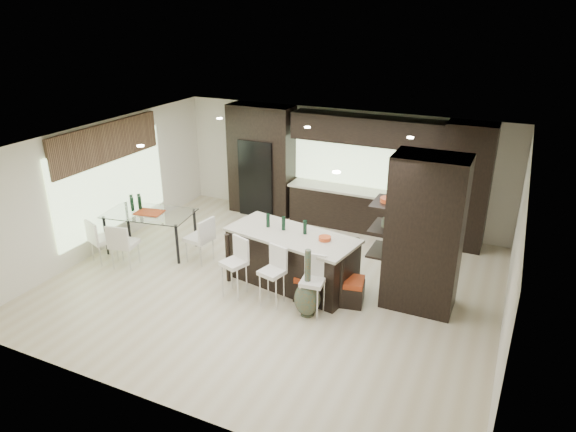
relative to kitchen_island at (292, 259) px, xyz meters
The scene contains 22 objects.
ground 0.60m from the kitchen_island, 153.19° to the right, with size 8.00×8.00×0.00m, color beige.
back_wall 3.47m from the kitchen_island, 94.86° to the left, with size 8.00×0.02×2.70m, color silver.
left_wall 4.37m from the kitchen_island, behind, with size 0.02×7.00×2.70m, color silver.
right_wall 3.81m from the kitchen_island, ahead, with size 0.02×7.00×2.70m, color silver.
ceiling 2.21m from the kitchen_island, 153.19° to the right, with size 8.00×7.00×0.02m, color white.
window_left 4.33m from the kitchen_island, behind, with size 0.04×3.20×1.90m, color #B2D199.
window_back 3.49m from the kitchen_island, 84.58° to the left, with size 3.40×0.04×1.20m, color #B2D199.
stone_accent 4.56m from the kitchen_island, behind, with size 0.08×3.00×0.80m, color brown.
ceiling_spots 2.19m from the kitchen_island, 159.68° to the left, with size 4.00×3.00×0.02m, color white.
back_cabinetry 3.15m from the kitchen_island, 85.95° to the left, with size 6.80×0.68×2.70m, color black.
refrigerator 3.72m from the kitchen_island, 126.30° to the left, with size 0.90×0.68×1.90m, color black.
partition_column 2.48m from the kitchen_island, ahead, with size 1.20×0.80×2.70m, color black.
kitchen_island is the anchor object (origin of this frame).
stool_left 1.12m from the kitchen_island, 132.47° to the right, with size 0.39×0.39×0.88m, color white.
stool_mid 0.82m from the kitchen_island, 90.00° to the right, with size 0.38×0.38×0.86m, color white.
stool_right 1.11m from the kitchen_island, 47.29° to the right, with size 0.38×0.38×0.85m, color white.
bench 0.94m from the kitchen_island, 17.75° to the right, with size 1.22×0.47×0.47m, color black.
floor_vase 1.11m from the kitchen_island, 51.64° to the right, with size 0.45×0.45×1.22m, color #3F4834, non-canonical shape.
dining_table 3.29m from the kitchen_island, behind, with size 1.79×1.01×0.86m, color white.
chair_near 3.38m from the kitchen_island, 166.61° to the right, with size 0.47×0.47×0.87m, color white.
chair_far 3.93m from the kitchen_island, 168.61° to the right, with size 0.46×0.46×0.85m, color white.
chair_end 2.08m from the kitchen_island, behind, with size 0.48×0.48×0.89m, color white.
Camera 1 is at (3.80, -7.61, 4.87)m, focal length 32.00 mm.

